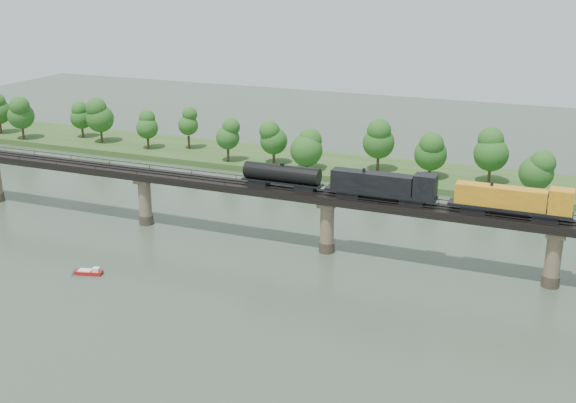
% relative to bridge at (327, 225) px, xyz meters
% --- Properties ---
extents(ground, '(400.00, 400.00, 0.00)m').
position_rel_bridge_xyz_m(ground, '(0.00, -30.00, -5.46)').
color(ground, '#334134').
rests_on(ground, ground).
extents(far_bank, '(300.00, 24.00, 1.60)m').
position_rel_bridge_xyz_m(far_bank, '(0.00, 55.00, -4.66)').
color(far_bank, '#2D4C1E').
rests_on(far_bank, ground).
extents(bridge, '(236.00, 30.00, 11.50)m').
position_rel_bridge_xyz_m(bridge, '(0.00, 0.00, 0.00)').
color(bridge, '#473A2D').
rests_on(bridge, ground).
extents(bridge_superstructure, '(220.00, 4.90, 0.75)m').
position_rel_bridge_xyz_m(bridge_superstructure, '(0.00, 0.00, 6.33)').
color(bridge_superstructure, black).
rests_on(bridge_superstructure, bridge).
extents(far_treeline, '(289.06, 17.54, 13.60)m').
position_rel_bridge_xyz_m(far_treeline, '(-8.21, 50.52, 3.37)').
color(far_treeline, '#382619').
rests_on(far_treeline, far_bank).
extents(freight_train, '(81.61, 3.18, 5.62)m').
position_rel_bridge_xyz_m(freight_train, '(24.97, -0.00, 8.72)').
color(freight_train, black).
rests_on(freight_train, bridge).
extents(motorboat, '(4.88, 2.79, 1.29)m').
position_rel_bridge_xyz_m(motorboat, '(-34.89, -25.76, -5.02)').
color(motorboat, '#A11412').
rests_on(motorboat, ground).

